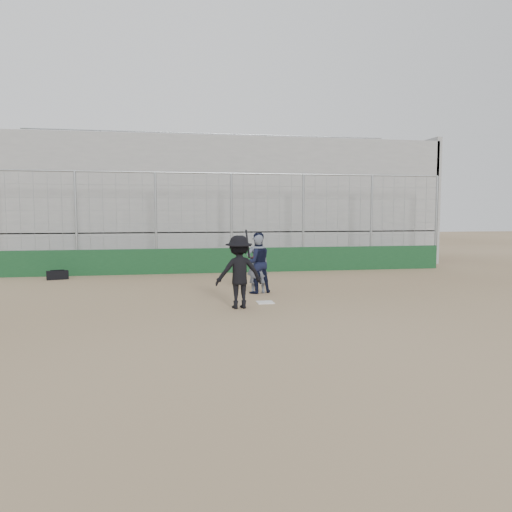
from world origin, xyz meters
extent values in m
plane|color=brown|center=(0.00, 0.00, 0.00)|extent=(90.00, 90.00, 0.00)
cube|color=white|center=(0.00, 0.00, 0.01)|extent=(0.44, 0.44, 0.02)
cube|color=#11371B|center=(0.00, 7.00, 0.50)|extent=(18.00, 0.25, 1.00)
cylinder|color=gray|center=(0.00, 7.00, 2.00)|extent=(0.10, 0.10, 4.00)
cylinder|color=gray|center=(9.00, 7.00, 2.00)|extent=(0.10, 0.10, 4.00)
cylinder|color=gray|center=(0.00, 7.00, 4.00)|extent=(18.00, 0.07, 0.07)
cube|color=gray|center=(0.00, 11.95, 0.80)|extent=(20.00, 6.70, 1.60)
cube|color=gray|center=(0.00, 11.95, 3.70)|extent=(20.00, 6.70, 4.20)
cube|color=gray|center=(-10.00, 11.95, 2.90)|extent=(0.25, 6.70, 6.10)
cube|color=gray|center=(10.00, 11.95, 2.90)|extent=(0.25, 6.70, 6.10)
cylinder|color=gray|center=(0.00, 15.10, 6.80)|extent=(20.00, 0.06, 0.06)
imported|color=black|center=(-0.80, -0.60, 0.93)|extent=(1.27, 0.81, 1.86)
cylinder|color=black|center=(-0.55, -0.45, 1.64)|extent=(0.07, 0.57, 0.71)
imported|color=black|center=(0.07, 1.61, 0.60)|extent=(1.05, 0.92, 1.20)
sphere|color=maroon|center=(0.07, 1.61, 1.09)|extent=(0.28, 0.28, 0.28)
imported|color=slate|center=(0.08, 1.61, 0.80)|extent=(0.66, 0.45, 1.60)
cube|color=black|center=(-6.53, 5.97, 0.16)|extent=(0.80, 0.51, 0.32)
cylinder|color=black|center=(-6.53, 5.97, 0.34)|extent=(0.47, 0.17, 0.04)
camera|label=1|loc=(-2.60, -13.05, 2.43)|focal=35.00mm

